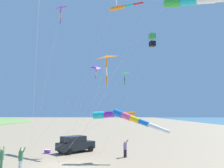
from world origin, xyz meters
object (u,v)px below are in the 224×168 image
at_px(cooler_box, 47,151).
at_px(kite_delta_orange_high_right, 96,68).
at_px(kite_delta_magenta_far_left, 107,58).
at_px(person_child_green_jacket, 2,157).
at_px(kite_windsock_small_distant, 132,119).
at_px(kite_windsock_yellow_midlevel, 121,7).
at_px(kite_windsock_rainbow_low_near, 194,2).
at_px(kite_windsock_purple_drifting, 108,115).
at_px(kite_delta_black_fish_shape, 124,73).
at_px(kite_box_long_streamer_right, 152,40).
at_px(kite_delta_red_high_left, 61,8).
at_px(parked_car, 75,144).
at_px(person_adult_flyer, 125,148).
at_px(person_child_grey_jacket, 21,157).

height_order(cooler_box, kite_delta_orange_high_right, kite_delta_orange_high_right).
height_order(kite_delta_magenta_far_left, kite_delta_orange_high_right, kite_delta_orange_high_right).
distance_m(person_child_green_jacket, kite_windsock_small_distant, 11.95).
bearing_deg(kite_windsock_yellow_midlevel, kite_windsock_rainbow_low_near, 120.25).
xyz_separation_m(kite_windsock_purple_drifting, kite_delta_black_fish_shape, (-1.64, -12.21, 6.32)).
bearing_deg(kite_box_long_streamer_right, kite_windsock_small_distant, 77.60).
relative_size(kite_delta_orange_high_right, kite_windsock_rainbow_low_near, 0.53).
xyz_separation_m(kite_delta_orange_high_right, kite_delta_black_fish_shape, (-3.47, -7.76, 0.78)).
distance_m(kite_windsock_rainbow_low_near, kite_windsock_small_distant, 14.60).
height_order(kite_delta_orange_high_right, kite_delta_red_high_left, kite_delta_red_high_left).
distance_m(person_child_green_jacket, kite_delta_black_fish_shape, 21.23).
height_order(person_child_green_jacket, kite_delta_orange_high_right, kite_delta_orange_high_right).
relative_size(kite_windsock_purple_drifting, kite_delta_black_fish_shape, 0.62).
bearing_deg(kite_windsock_small_distant, kite_windsock_purple_drifting, -77.80).
xyz_separation_m(parked_car, kite_delta_red_high_left, (2.48, -0.90, 17.22)).
xyz_separation_m(cooler_box, person_child_green_jacket, (1.06, 7.57, 0.75)).
bearing_deg(kite_delta_red_high_left, kite_delta_black_fish_shape, -139.83).
bearing_deg(kite_windsock_small_distant, kite_delta_magenta_far_left, -74.29).
bearing_deg(kite_delta_red_high_left, kite_windsock_small_distant, 120.54).
xyz_separation_m(parked_car, person_child_green_jacket, (4.02, 8.32, 0.01)).
bearing_deg(person_adult_flyer, parked_car, -24.40).
bearing_deg(kite_delta_orange_high_right, kite_box_long_streamer_right, 175.83).
bearing_deg(person_child_green_jacket, cooler_box, -97.95).
bearing_deg(kite_windsock_yellow_midlevel, kite_delta_magenta_far_left, 84.54).
distance_m(cooler_box, person_child_grey_jacket, 7.82).
relative_size(cooler_box, person_child_green_jacket, 0.35).
height_order(kite_delta_red_high_left, kite_windsock_small_distant, kite_delta_red_high_left).
bearing_deg(person_adult_flyer, kite_delta_magenta_far_left, 68.27).
bearing_deg(parked_car, kite_delta_magenta_far_left, 122.01).
xyz_separation_m(person_child_green_jacket, kite_delta_orange_high_right, (-6.32, -8.42, 8.88)).
xyz_separation_m(kite_windsock_purple_drifting, kite_windsock_small_distant, (-2.03, 9.38, -0.20)).
xyz_separation_m(cooler_box, kite_windsock_yellow_midlevel, (-8.33, -6.65, 20.34)).
relative_size(kite_delta_red_high_left, kite_delta_black_fish_shape, 1.70).
xyz_separation_m(kite_delta_red_high_left, kite_delta_black_fish_shape, (-8.24, -6.96, -7.55)).
bearing_deg(person_child_green_jacket, kite_windsock_rainbow_low_near, -171.89).
bearing_deg(kite_windsock_purple_drifting, kite_windsock_yellow_midlevel, -96.89).
relative_size(kite_box_long_streamer_right, kite_delta_orange_high_right, 1.36).
relative_size(kite_delta_orange_high_right, kite_delta_red_high_left, 0.55).
relative_size(cooler_box, kite_windsock_purple_drifting, 0.09).
xyz_separation_m(person_adult_flyer, kite_windsock_yellow_midlevel, (0.41, -8.52, 19.59)).
distance_m(person_child_grey_jacket, kite_windsock_rainbow_low_near, 20.34).
relative_size(person_child_green_jacket, kite_box_long_streamer_right, 0.13).
distance_m(cooler_box, person_adult_flyer, 8.97).
height_order(cooler_box, kite_windsock_small_distant, kite_windsock_small_distant).
xyz_separation_m(parked_car, kite_delta_orange_high_right, (-2.29, -0.10, 8.90)).
bearing_deg(kite_delta_red_high_left, kite_delta_orange_high_right, 170.48).
bearing_deg(parked_car, kite_delta_orange_high_right, -177.53).
bearing_deg(cooler_box, parked_car, -165.83).
xyz_separation_m(kite_box_long_streamer_right, kite_delta_black_fish_shape, (3.32, -8.25, -2.46)).
relative_size(kite_windsock_purple_drifting, kite_windsock_small_distant, 0.63).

